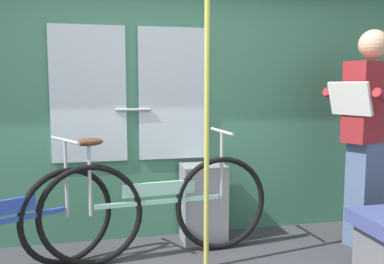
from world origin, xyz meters
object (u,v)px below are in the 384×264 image
at_px(bicycle_near_door, 158,206).
at_px(handrail_pole, 207,121).
at_px(trash_bin_by_wall, 203,203).
at_px(passenger_reading_newspaper, 368,133).

xyz_separation_m(bicycle_near_door, handrail_pole, (0.31, -0.25, 0.66)).
distance_m(bicycle_near_door, trash_bin_by_wall, 0.50).
bearing_deg(handrail_pole, passenger_reading_newspaper, 7.10).
height_order(bicycle_near_door, passenger_reading_newspaper, passenger_reading_newspaper).
xyz_separation_m(bicycle_near_door, passenger_reading_newspaper, (1.70, -0.08, 0.52)).
distance_m(passenger_reading_newspaper, trash_bin_by_wall, 1.46).
height_order(bicycle_near_door, trash_bin_by_wall, bicycle_near_door).
relative_size(passenger_reading_newspaper, trash_bin_by_wall, 2.69).
relative_size(passenger_reading_newspaper, handrail_pole, 0.82).
xyz_separation_m(passenger_reading_newspaper, trash_bin_by_wall, (-1.29, 0.34, -0.60)).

